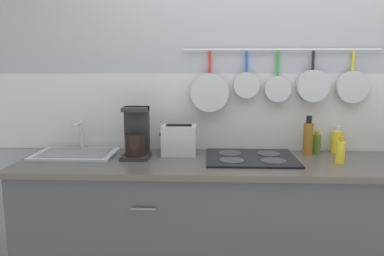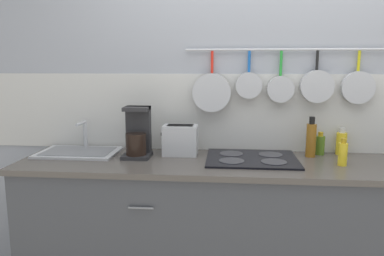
# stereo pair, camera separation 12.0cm
# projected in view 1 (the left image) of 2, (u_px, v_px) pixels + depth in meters

# --- Properties ---
(wall_back) EXTENTS (7.20, 0.16, 2.60)m
(wall_back) POSITION_uv_depth(u_px,v_px,m) (272.00, 100.00, 2.57)
(wall_back) COLOR #999EA8
(wall_back) RESTS_ON ground_plane
(cabinet_base) EXTENTS (3.17, 0.60, 0.90)m
(cabinet_base) POSITION_uv_depth(u_px,v_px,m) (277.00, 236.00, 2.37)
(cabinet_base) COLOR #3F4247
(cabinet_base) RESTS_ON ground_plane
(countertop) EXTENTS (3.21, 0.62, 0.03)m
(countertop) POSITION_uv_depth(u_px,v_px,m) (279.00, 164.00, 2.29)
(countertop) COLOR #4C4742
(countertop) RESTS_ON cabinet_base
(sink_basin) EXTENTS (0.52, 0.35, 0.20)m
(sink_basin) POSITION_uv_depth(u_px,v_px,m) (76.00, 152.00, 2.46)
(sink_basin) COLOR #B7BABF
(sink_basin) RESTS_ON countertop
(coffee_maker) EXTENTS (0.17, 0.18, 0.32)m
(coffee_maker) POSITION_uv_depth(u_px,v_px,m) (136.00, 137.00, 2.37)
(coffee_maker) COLOR #262628
(coffee_maker) RESTS_ON countertop
(toaster) EXTENTS (0.24, 0.15, 0.20)m
(toaster) POSITION_uv_depth(u_px,v_px,m) (179.00, 140.00, 2.44)
(toaster) COLOR #B7BABF
(toaster) RESTS_ON countertop
(cooktop) EXTENTS (0.56, 0.46, 0.01)m
(cooktop) POSITION_uv_depth(u_px,v_px,m) (251.00, 158.00, 2.36)
(cooktop) COLOR black
(cooktop) RESTS_ON countertop
(bottle_dish_soap) EXTENTS (0.06, 0.06, 0.26)m
(bottle_dish_soap) POSITION_uv_depth(u_px,v_px,m) (308.00, 138.00, 2.43)
(bottle_dish_soap) COLOR #8C5919
(bottle_dish_soap) RESTS_ON countertop
(bottle_vinegar) EXTENTS (0.06, 0.06, 0.15)m
(bottle_vinegar) POSITION_uv_depth(u_px,v_px,m) (316.00, 143.00, 2.50)
(bottle_vinegar) COLOR #4C721E
(bottle_vinegar) RESTS_ON countertop
(bottle_cooking_wine) EXTENTS (0.05, 0.05, 0.16)m
(bottle_cooking_wine) POSITION_uv_depth(u_px,v_px,m) (340.00, 152.00, 2.24)
(bottle_cooking_wine) COLOR yellow
(bottle_cooking_wine) RESTS_ON countertop
(bottle_olive_oil) EXTENTS (0.07, 0.07, 0.18)m
(bottle_olive_oil) POSITION_uv_depth(u_px,v_px,m) (337.00, 141.00, 2.51)
(bottle_olive_oil) COLOR yellow
(bottle_olive_oil) RESTS_ON countertop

